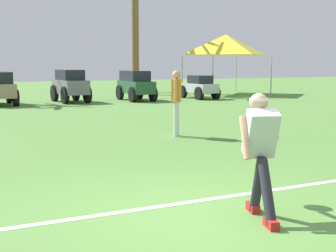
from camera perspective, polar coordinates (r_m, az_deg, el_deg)
ground_plane at (r=6.07m, az=3.21°, el=-9.90°), size 80.00×80.00×0.00m
field_line_paint at (r=6.53m, az=1.04°, el=-8.62°), size 24.30×1.56×0.01m
frisbee_thrower at (r=5.91m, az=10.22°, el=-2.49°), size 0.64×1.03×1.42m
frisbee_in_flight at (r=6.65m, az=9.84°, el=-1.91°), size 0.34×0.34×0.09m
teammate_near_sideline at (r=12.16m, az=0.94°, el=3.25°), size 0.35×0.46×1.56m
parked_car_slot_d at (r=21.94m, az=-18.16°, el=4.11°), size 1.21×2.43×1.34m
parked_car_slot_e at (r=22.75m, az=-10.78°, el=4.49°), size 1.33×2.42×1.40m
parked_car_slot_f at (r=23.32m, az=-3.61°, el=4.62°), size 1.16×2.41×1.34m
parked_car_slot_g at (r=24.49m, az=3.49°, el=4.38°), size 1.19×2.24×1.10m
palm_tree_left_of_centre at (r=27.85m, az=-3.65°, el=11.06°), size 3.40×2.95×6.34m
palm_tree_right_of_centre at (r=30.09m, az=-3.62°, el=11.19°), size 3.38×3.14×6.64m
event_tent at (r=27.91m, az=6.42°, el=8.95°), size 3.64×3.64×3.18m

